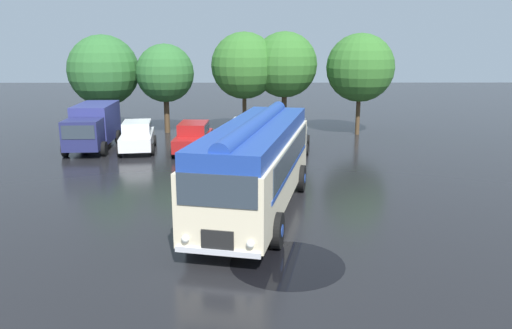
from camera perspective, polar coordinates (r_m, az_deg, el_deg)
name	(u,v)px	position (r m, az deg, el deg)	size (l,w,h in m)	color
ground_plane	(243,217)	(17.78, -1.46, -5.98)	(120.00, 120.00, 0.00)	black
vintage_bus	(256,161)	(17.77, 0.02, 0.38)	(4.57, 10.38, 3.49)	beige
car_near_left	(137,136)	(29.07, -13.42, 3.19)	(2.41, 4.40, 1.66)	silver
car_mid_left	(193,137)	(28.15, -7.16, 3.12)	(2.08, 4.26, 1.66)	maroon
car_mid_right	(245,134)	(29.03, -1.30, 3.55)	(2.32, 4.37, 1.66)	silver
car_far_right	(292,135)	(28.65, 4.14, 3.38)	(2.38, 4.39, 1.66)	#4C5156
box_van	(93,125)	(30.36, -18.09, 4.31)	(2.54, 5.85, 2.50)	navy
tree_far_left	(105,69)	(35.79, -16.92, 10.40)	(4.78, 4.78, 6.53)	#4C3823
tree_left_of_centre	(165,75)	(34.37, -10.32, 10.07)	(3.86, 3.86, 5.94)	#4C3823
tree_centre	(243,66)	(33.56, -1.50, 11.22)	(4.39, 4.39, 6.70)	#4C3823
tree_right_of_centre	(283,64)	(33.76, 3.12, 11.44)	(4.34, 4.34, 6.73)	#4C3823
tree_far_right	(361,68)	(33.70, 11.96, 10.78)	(4.42, 4.42, 6.61)	#4C3823
puddle_patch	(287,264)	(14.22, 3.59, -11.26)	(3.22, 3.22, 0.01)	black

